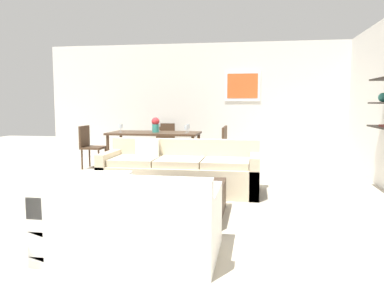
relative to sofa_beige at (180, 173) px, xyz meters
The scene contains 18 objects.
ground_plane 0.46m from the sofa_beige, 70.74° to the right, with size 18.00×18.00×0.00m, color #BCB29E.
back_wall_unit 3.39m from the sofa_beige, 82.48° to the left, with size 8.40×0.09×2.70m.
sofa_beige is the anchor object (origin of this frame).
loveseat_white 2.51m from the sofa_beige, 88.69° to the right, with size 1.51×0.90×0.78m.
coffee_table 1.27m from the sofa_beige, 80.85° to the right, with size 1.11×1.06×0.38m.
decorative_bowl 1.34m from the sofa_beige, 78.29° to the right, with size 0.36×0.36×0.07m.
candle_jar 1.29m from the sofa_beige, 72.41° to the right, with size 0.07×0.07×0.08m, color silver.
apple_on_coffee_table 1.28m from the sofa_beige, 94.42° to the right, with size 0.09×0.09×0.09m, color red.
dining_table 2.22m from the sofa_beige, 115.25° to the left, with size 1.84×0.89×0.75m.
dining_chair_left_near 2.88m from the sofa_beige, 141.86° to the left, with size 0.44×0.44×0.88m.
dining_chair_right_far 2.22m from the sofa_beige, 79.67° to the left, with size 0.44×0.44×0.88m.
dining_chair_head 2.99m from the sofa_beige, 108.24° to the left, with size 0.44×0.44×0.88m.
dining_chair_right_near 1.83m from the sofa_beige, 77.41° to the left, with size 0.44×0.44×0.88m.
wine_glass_right_far 2.18m from the sofa_beige, 96.81° to the left, with size 0.06×0.06×0.17m.
wine_glass_left_near 2.53m from the sofa_beige, 130.88° to the left, with size 0.07×0.07×0.16m.
wine_glass_right_near 1.97m from the sofa_beige, 97.60° to the left, with size 0.07×0.07×0.15m.
wine_glass_head 2.61m from the sofa_beige, 111.53° to the left, with size 0.06×0.06×0.19m.
centerpiece_vase 2.24m from the sofa_beige, 114.79° to the left, with size 0.16×0.16×0.30m.
Camera 1 is at (1.01, -5.37, 1.36)m, focal length 36.16 mm.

